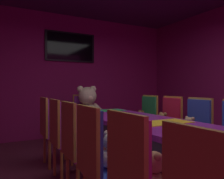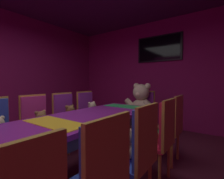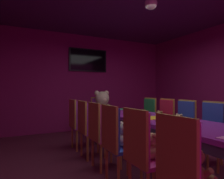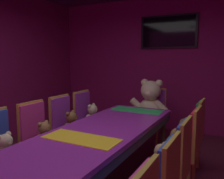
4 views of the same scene
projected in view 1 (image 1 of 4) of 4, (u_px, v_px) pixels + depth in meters
name	position (u px, v px, depth m)	size (l,w,h in m)	color
wall_back	(69.00, 76.00, 5.30)	(5.20, 0.12, 2.80)	#8C1959
banquet_table	(159.00, 131.00, 2.49)	(0.90, 3.40, 0.75)	purple
chair_left_1	(136.00, 176.00, 1.37)	(0.42, 0.41, 0.98)	#CC338C
teddy_left_1	(155.00, 175.00, 1.44)	(0.23, 0.29, 0.28)	#9E7247
chair_left_2	(97.00, 154.00, 1.82)	(0.42, 0.41, 0.98)	#2D47B2
teddy_left_2	(112.00, 152.00, 1.89)	(0.25, 0.32, 0.31)	beige
chair_left_3	(76.00, 140.00, 2.31)	(0.42, 0.41, 0.98)	#CC338C
teddy_left_3	(89.00, 139.00, 2.38)	(0.25, 0.32, 0.30)	olive
chair_left_4	(61.00, 131.00, 2.78)	(0.42, 0.41, 0.98)	purple
teddy_left_4	(72.00, 130.00, 2.85)	(0.26, 0.34, 0.32)	brown
chair_left_5	(49.00, 124.00, 3.28)	(0.42, 0.41, 0.98)	purple
teddy_left_5	(59.00, 123.00, 3.35)	(0.27, 0.34, 0.33)	beige
chair_right_3	(196.00, 126.00, 3.12)	(0.42, 0.41, 0.98)	#2D47B2
teddy_right_3	(189.00, 128.00, 3.06)	(0.23, 0.29, 0.28)	tan
chair_right_4	(169.00, 121.00, 3.62)	(0.42, 0.41, 0.98)	red
teddy_right_4	(162.00, 123.00, 3.55)	(0.23, 0.30, 0.28)	olive
chair_right_5	(147.00, 117.00, 4.09)	(0.42, 0.41, 0.98)	#268C4C
teddy_right_5	(140.00, 119.00, 4.02)	(0.22, 0.28, 0.26)	brown
throne_chair	(84.00, 114.00, 4.47)	(0.41, 0.42, 0.98)	purple
king_teddy_bear	(88.00, 107.00, 4.31)	(0.74, 0.57, 0.70)	beige
wall_tv	(71.00, 47.00, 5.21)	(1.15, 0.06, 0.67)	black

